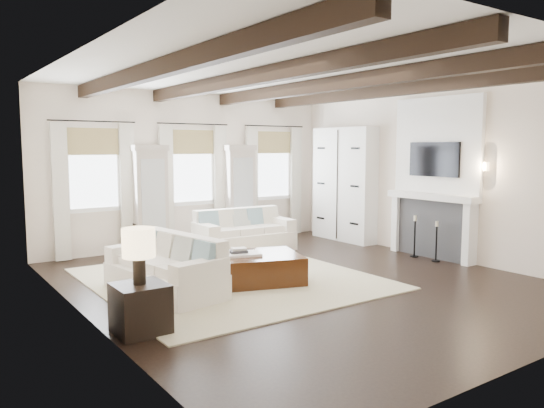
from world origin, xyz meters
TOP-DOWN VIEW (x-y plane):
  - ground at (0.00, 0.00)m, footprint 7.50×7.50m
  - room_shell at (0.75, 0.90)m, footprint 6.54×7.54m
  - area_rug at (-0.84, 0.75)m, footprint 3.99×4.27m
  - sofa_back at (0.55, 2.59)m, footprint 2.00×0.99m
  - sofa_left at (-1.97, 0.57)m, footprint 1.18×2.05m
  - ottoman at (-0.79, 0.39)m, footprint 1.92×1.52m
  - tray at (-0.81, 0.39)m, footprint 0.59×0.52m
  - book_lower at (-0.87, 0.44)m, footprint 0.31×0.27m
  - book_upper at (-0.86, 0.45)m, footprint 0.26×0.23m
  - side_table_front at (-2.90, -0.78)m, footprint 0.56×0.56m
  - lamp_front at (-2.90, -0.78)m, footprint 0.37×0.37m
  - side_table_back at (-1.17, 3.64)m, footprint 0.40×0.40m
  - lamp_back at (-1.17, 3.64)m, footprint 0.36×0.36m
  - candlestick_near at (2.90, -0.28)m, footprint 0.15×0.15m
  - candlestick_far at (2.90, 0.21)m, footprint 0.16×0.16m

SIDE VIEW (x-z plane):
  - ground at x=0.00m, z-range 0.00..0.00m
  - area_rug at x=-0.84m, z-range 0.00..0.02m
  - ottoman at x=-0.79m, z-range 0.00..0.44m
  - side_table_front at x=-2.90m, z-range 0.00..0.56m
  - side_table_back at x=-1.17m, z-range 0.00..0.60m
  - candlestick_near at x=2.90m, z-range -0.06..0.67m
  - candlestick_far at x=2.90m, z-range -0.07..0.72m
  - sofa_left at x=-1.97m, z-range -0.08..0.75m
  - sofa_back at x=0.55m, z-range -0.08..0.76m
  - tray at x=-0.81m, z-range 0.44..0.48m
  - book_lower at x=-0.87m, z-range 0.48..0.52m
  - book_upper at x=-0.86m, z-range 0.52..0.55m
  - lamp_front at x=-2.90m, z-range 0.67..1.31m
  - lamp_back at x=-1.17m, z-range 0.71..1.33m
  - room_shell at x=0.75m, z-range 0.28..3.50m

